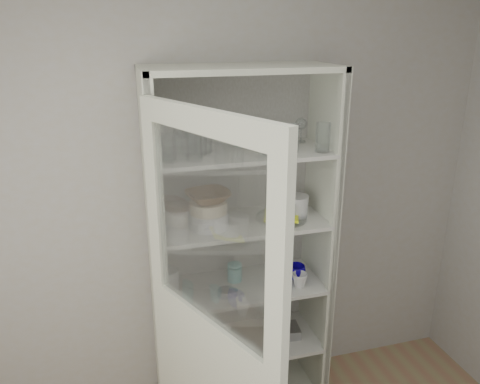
{
  "coord_description": "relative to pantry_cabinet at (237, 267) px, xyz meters",
  "views": [
    {
      "loc": [
        -0.46,
        -1.04,
        2.27
      ],
      "look_at": [
        0.2,
        1.27,
        1.43
      ],
      "focal_mm": 35.0,
      "sensor_mm": 36.0,
      "label": 1
    }
  ],
  "objects": [
    {
      "name": "goblet_1",
      "position": [
        -0.0,
        0.06,
        0.81
      ],
      "size": [
        0.08,
        0.08,
        0.19
      ],
      "primitive_type": null,
      "color": "silver",
      "rests_on": "shelf_glass"
    },
    {
      "name": "goblet_3",
      "position": [
        0.39,
        0.03,
        0.8
      ],
      "size": [
        0.07,
        0.07,
        0.15
      ],
      "primitive_type": null,
      "color": "silver",
      "rests_on": "shelf_glass"
    },
    {
      "name": "measuring_cups",
      "position": [
        -0.11,
        -0.17,
        -0.06
      ],
      "size": [
        0.09,
        0.09,
        0.04
      ],
      "primitive_type": "cylinder",
      "color": "silver",
      "rests_on": "shelf_mugs"
    },
    {
      "name": "tumbler_4",
      "position": [
        0.11,
        -0.2,
        0.79
      ],
      "size": [
        0.07,
        0.07,
        0.13
      ],
      "primitive_type": "cylinder",
      "rotation": [
        0.0,
        0.0,
        0.12
      ],
      "color": "silver",
      "rests_on": "shelf_glass"
    },
    {
      "name": "tin_box",
      "position": [
        0.27,
        -0.09,
        -0.45
      ],
      "size": [
        0.21,
        0.16,
        0.06
      ],
      "primitive_type": "cube",
      "rotation": [
        0.0,
        0.0,
        -0.11
      ],
      "color": "gray",
      "rests_on": "shelf_bot"
    },
    {
      "name": "wall_back",
      "position": [
        -0.2,
        0.16,
        0.36
      ],
      "size": [
        3.6,
        0.02,
        2.6
      ],
      "primitive_type": "cube",
      "color": "#ADA696",
      "rests_on": "ground"
    },
    {
      "name": "tumbler_2",
      "position": [
        -0.27,
        -0.19,
        0.8
      ],
      "size": [
        0.09,
        0.09,
        0.15
      ],
      "primitive_type": "cylinder",
      "rotation": [
        0.0,
        0.0,
        -0.24
      ],
      "color": "silver",
      "rests_on": "shelf_glass"
    },
    {
      "name": "glass_platter",
      "position": [
        0.23,
        -0.11,
        0.33
      ],
      "size": [
        0.35,
        0.35,
        0.02
      ],
      "primitive_type": "cylinder",
      "rotation": [
        0.0,
        0.0,
        -0.25
      ],
      "color": "silver",
      "rests_on": "shelf_plates"
    },
    {
      "name": "plate_stack_front",
      "position": [
        -0.19,
        -0.1,
        0.36
      ],
      "size": [
        0.21,
        0.21,
        0.08
      ],
      "primitive_type": "cylinder",
      "color": "silver",
      "rests_on": "shelf_plates"
    },
    {
      "name": "tumbler_0",
      "position": [
        -0.39,
        -0.17,
        0.79
      ],
      "size": [
        0.09,
        0.09,
        0.14
      ],
      "primitive_type": "cylinder",
      "rotation": [
        0.0,
        0.0,
        -0.36
      ],
      "color": "silver",
      "rests_on": "shelf_glass"
    },
    {
      "name": "cupboard_door",
      "position": [
        -0.32,
        -0.7,
        -0.07
      ],
      "size": [
        0.4,
        0.84,
        2.0
      ],
      "rotation": [
        0.0,
        0.0,
        -1.15
      ],
      "color": "beige",
      "rests_on": "floor"
    },
    {
      "name": "teal_jar",
      "position": [
        -0.02,
        -0.02,
        -0.03
      ],
      "size": [
        0.09,
        0.09,
        0.1
      ],
      "color": "teal",
      "rests_on": "shelf_mugs"
    },
    {
      "name": "cream_dish",
      "position": [
        -0.17,
        -0.06,
        -0.45
      ],
      "size": [
        0.24,
        0.24,
        0.07
      ],
      "primitive_type": "imported",
      "rotation": [
        0.0,
        0.0,
        -0.13
      ],
      "color": "beige",
      "rests_on": "shelf_bot"
    },
    {
      "name": "goblet_0",
      "position": [
        -0.3,
        0.03,
        0.8
      ],
      "size": [
        0.07,
        0.07,
        0.16
      ],
      "primitive_type": null,
      "color": "silver",
      "rests_on": "shelf_glass"
    },
    {
      "name": "tumbler_8",
      "position": [
        -0.18,
        -0.05,
        0.78
      ],
      "size": [
        0.08,
        0.08,
        0.13
      ],
      "primitive_type": "cylinder",
      "rotation": [
        0.0,
        0.0,
        0.32
      ],
      "color": "silver",
      "rests_on": "shelf_glass"
    },
    {
      "name": "plate_stack_back",
      "position": [
        -0.32,
        0.05,
        0.36
      ],
      "size": [
        0.23,
        0.23,
        0.08
      ],
      "primitive_type": "cylinder",
      "color": "silver",
      "rests_on": "shelf_plates"
    },
    {
      "name": "tumbler_7",
      "position": [
        -0.27,
        -0.06,
        0.79
      ],
      "size": [
        0.08,
        0.08,
        0.14
      ],
      "primitive_type": "cylinder",
      "rotation": [
        0.0,
        0.0,
        0.17
      ],
      "color": "silver",
      "rests_on": "shelf_glass"
    },
    {
      "name": "tumbler_3",
      "position": [
        0.13,
        -0.2,
        0.8
      ],
      "size": [
        0.09,
        0.09,
        0.16
      ],
      "primitive_type": "cylinder",
      "rotation": [
        0.0,
        0.0,
        -0.2
      ],
      "color": "silver",
      "rests_on": "shelf_glass"
    },
    {
      "name": "mug_teal",
      "position": [
        0.22,
        -0.03,
        -0.04
      ],
      "size": [
        0.09,
        0.09,
        0.09
      ],
      "primitive_type": "imported",
      "rotation": [
        0.0,
        0.0,
        0.02
      ],
      "color": "teal",
      "rests_on": "shelf_mugs"
    },
    {
      "name": "yellow_trivet",
      "position": [
        0.23,
        -0.11,
        0.34
      ],
      "size": [
        0.24,
        0.24,
        0.01
      ],
      "primitive_type": "cube",
      "rotation": [
        0.0,
        0.0,
        -0.37
      ],
      "color": "yellow",
      "rests_on": "glass_platter"
    },
    {
      "name": "pantry_cabinet",
      "position": [
        0.0,
        0.0,
        0.0
      ],
      "size": [
        1.0,
        0.45,
        2.1
      ],
      "color": "beige",
      "rests_on": "floor"
    },
    {
      "name": "tumbler_1",
      "position": [
        -0.33,
        -0.19,
        0.8
      ],
      "size": [
        0.09,
        0.09,
        0.15
      ],
      "primitive_type": "cylinder",
      "rotation": [
        0.0,
        0.0,
        -0.25
      ],
      "color": "silver",
      "rests_on": "shelf_glass"
    },
    {
      "name": "grey_bowl_stack",
      "position": [
        0.33,
        -0.08,
        0.38
      ],
      "size": [
        0.14,
        0.14,
        0.12
      ],
      "primitive_type": "cylinder",
      "color": "silver",
      "rests_on": "shelf_plates"
    },
    {
      "name": "white_canister",
      "position": [
        -0.41,
        -0.03,
        -0.01
      ],
      "size": [
        0.13,
        0.13,
        0.14
      ],
      "primitive_type": "cylinder",
      "rotation": [
        0.0,
        0.0,
        -0.14
      ],
      "color": "silver",
      "rests_on": "shelf_mugs"
    },
    {
      "name": "cream_bowl",
      "position": [
        -0.19,
        -0.1,
        0.44
      ],
      "size": [
        0.2,
        0.2,
        0.06
      ],
      "primitive_type": "cylinder",
      "rotation": [
        0.0,
        0.0,
        0.02
      ],
      "color": "beige",
      "rests_on": "plate_stack_front"
    },
    {
      "name": "tumbler_6",
      "position": [
        0.41,
        -0.2,
        0.8
      ],
      "size": [
        0.09,
        0.09,
        0.15
      ],
      "primitive_type": "cylinder",
      "rotation": [
        0.0,
        0.0,
        -0.24
      ],
      "color": "silver",
      "rests_on": "shelf_glass"
    },
    {
      "name": "tumbler_5",
      "position": [
        0.25,
        -0.17,
        0.8
      ],
      "size": [
        0.1,
        0.1,
        0.15
      ],
      "primitive_type": "cylinder",
      "rotation": [
        0.0,
        0.0,
        0.35
      ],
      "color": "silver",
      "rests_on": "shelf_glass"
    },
    {
      "name": "tumbler_9",
      "position": [
        -0.21,
        -0.08,
        0.78
      ],
      "size": [
        0.07,
        0.07,
        0.13
      ],
      "primitive_type": "cylinder",
      "rotation": [
        0.0,
        0.0,
        0.18
      ],
      "color": "silver",
      "rests_on": "shelf_glass"
    },
    {
      "name": "goblet_2",
      "position": [
        0.18,
        0.02,
        0.8
      ],
      "size": [
        0.07,
        0.07,
        0.16
      ],
      "primitive_type": null,
      "color": "silver",
      "rests_on": "shelf_glass"
    },
    {
      "name": "terracotta_bowl",
      "position": [
        -0.19,
        -0.1,
        0.5
      ],
      "size": [
        0.26,
        0.26,
        0.06
      ],
      "primitive_type": "imported",
      "rotation": [
        0.0,
        0.0,
        0.15
      ],
      "color": "brown",
      "rests_on": "cream_bowl"
    },
    {
      "name": "mug_white",
      "position": [
        0.32,
        -0.19,
        -0.04
      ],
      "size": [
        0.09,
        0.09,
        0.08
      ],
      "primitive_type": "imported",
      "rotation": [
        0.0,
        0.0,
        -0.03
      ],
      "color": "silver",
      "rests_on": "shelf_mugs"
    },
    {
      "name": "white_ramekin",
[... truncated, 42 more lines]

